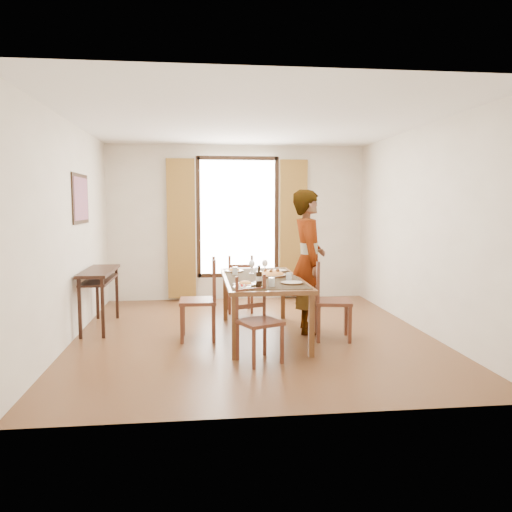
{
  "coord_description": "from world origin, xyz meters",
  "views": [
    {
      "loc": [
        -0.69,
        -6.27,
        1.69
      ],
      "look_at": [
        0.06,
        0.22,
        1.0
      ],
      "focal_mm": 35.0,
      "sensor_mm": 36.0,
      "label": 1
    }
  ],
  "objects": [
    {
      "name": "wine_glass_a",
      "position": [
        -0.01,
        -0.45,
        0.85
      ],
      "size": [
        0.08,
        0.08,
        0.18
      ],
      "primitive_type": null,
      "color": "white",
      "rests_on": "dining_table"
    },
    {
      "name": "wine_glass_b",
      "position": [
        0.2,
        0.32,
        0.85
      ],
      "size": [
        0.08,
        0.08,
        0.18
      ],
      "primitive_type": null,
      "color": "white",
      "rests_on": "dining_table"
    },
    {
      "name": "console_table",
      "position": [
        -2.03,
        0.6,
        0.68
      ],
      "size": [
        0.38,
        1.2,
        0.8
      ],
      "color": "black",
      "rests_on": "ground"
    },
    {
      "name": "tumbler_b",
      "position": [
        -0.21,
        0.23,
        0.81
      ],
      "size": [
        0.07,
        0.07,
        0.1
      ],
      "primitive_type": "cylinder",
      "color": "silver",
      "rests_on": "dining_table"
    },
    {
      "name": "man",
      "position": [
        0.74,
        0.1,
        0.93
      ],
      "size": [
        0.77,
        0.59,
        1.87
      ],
      "primitive_type": "imported",
      "rotation": [
        0.0,
        0.0,
        1.47
      ],
      "color": "#9A9BA2",
      "rests_on": "ground"
    },
    {
      "name": "chair_south",
      "position": [
        -0.07,
        -1.09,
        0.42
      ],
      "size": [
        0.53,
        0.53,
        0.91
      ],
      "rotation": [
        0.0,
        0.0,
        0.42
      ],
      "color": "#542F1C",
      "rests_on": "ground"
    },
    {
      "name": "tumbler_c",
      "position": [
        0.13,
        -0.77,
        0.81
      ],
      "size": [
        0.07,
        0.07,
        0.1
      ],
      "primitive_type": "cylinder",
      "color": "silver",
      "rests_on": "dining_table"
    },
    {
      "name": "plate_nw",
      "position": [
        -0.21,
        0.51,
        0.78
      ],
      "size": [
        0.27,
        0.27,
        0.05
      ],
      "primitive_type": null,
      "color": "silver",
      "rests_on": "dining_table"
    },
    {
      "name": "pasta_platter",
      "position": [
        0.24,
        0.02,
        0.81
      ],
      "size": [
        0.4,
        0.4,
        0.1
      ],
      "primitive_type": null,
      "color": "#D0621A",
      "rests_on": "dining_table"
    },
    {
      "name": "tumbler_a",
      "position": [
        0.39,
        -0.39,
        0.81
      ],
      "size": [
        0.07,
        0.07,
        0.1
      ],
      "primitive_type": "cylinder",
      "color": "silver",
      "rests_on": "dining_table"
    },
    {
      "name": "chair_west",
      "position": [
        -0.67,
        -0.13,
        0.47
      ],
      "size": [
        0.45,
        0.45,
        1.01
      ],
      "rotation": [
        0.0,
        0.0,
        -1.58
      ],
      "color": "#542F1C",
      "rests_on": "ground"
    },
    {
      "name": "wine_bottle",
      "position": [
        -0.02,
        -0.81,
        0.88
      ],
      "size": [
        0.07,
        0.07,
        0.25
      ],
      "primitive_type": null,
      "color": "black",
      "rests_on": "dining_table"
    },
    {
      "name": "wine_glass_c",
      "position": [
        0.01,
        0.27,
        0.85
      ],
      "size": [
        0.08,
        0.08,
        0.18
      ],
      "primitive_type": null,
      "color": "white",
      "rests_on": "dining_table"
    },
    {
      "name": "dining_table",
      "position": [
        0.11,
        -0.07,
        0.69
      ],
      "size": [
        0.97,
        1.99,
        0.76
      ],
      "color": "brown",
      "rests_on": "ground"
    },
    {
      "name": "plate_se",
      "position": [
        0.4,
        -0.6,
        0.78
      ],
      "size": [
        0.27,
        0.27,
        0.05
      ],
      "primitive_type": null,
      "color": "silver",
      "rests_on": "dining_table"
    },
    {
      "name": "plate_ne",
      "position": [
        0.4,
        0.46,
        0.78
      ],
      "size": [
        0.27,
        0.27,
        0.05
      ],
      "primitive_type": null,
      "color": "silver",
      "rests_on": "dining_table"
    },
    {
      "name": "plate_sw",
      "position": [
        -0.16,
        -0.65,
        0.78
      ],
      "size": [
        0.27,
        0.27,
        0.05
      ],
      "primitive_type": null,
      "color": "silver",
      "rests_on": "dining_table"
    },
    {
      "name": "caprese_plate",
      "position": [
        -0.21,
        -0.81,
        0.78
      ],
      "size": [
        0.2,
        0.2,
        0.04
      ],
      "primitive_type": null,
      "color": "silver",
      "rests_on": "dining_table"
    },
    {
      "name": "chair_east",
      "position": [
        0.93,
        -0.31,
        0.46
      ],
      "size": [
        0.51,
        0.51,
        0.99
      ],
      "rotation": [
        0.0,
        0.0,
        1.4
      ],
      "color": "#542F1C",
      "rests_on": "ground"
    },
    {
      "name": "ground",
      "position": [
        0.0,
        0.0,
        0.0
      ],
      "size": [
        5.0,
        5.0,
        0.0
      ],
      "primitive_type": "plane",
      "color": "#452415",
      "rests_on": "ground"
    },
    {
      "name": "room_shell",
      "position": [
        -0.0,
        0.13,
        1.54
      ],
      "size": [
        4.6,
        5.1,
        2.74
      ],
      "color": "silver",
      "rests_on": "ground"
    },
    {
      "name": "chair_north",
      "position": [
        -0.06,
        1.36,
        0.42
      ],
      "size": [
        0.41,
        0.41,
        0.9
      ],
      "rotation": [
        0.0,
        0.0,
        3.18
      ],
      "color": "#542F1C",
      "rests_on": "ground"
    }
  ]
}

